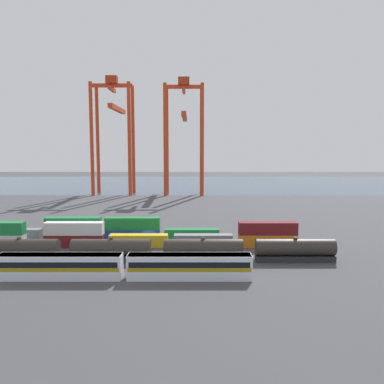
% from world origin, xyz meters
% --- Properties ---
extents(ground_plane, '(420.00, 420.00, 0.00)m').
position_xyz_m(ground_plane, '(0.00, 40.00, 0.00)').
color(ground_plane, '#424247').
extents(harbour_water, '(400.00, 110.00, 0.01)m').
position_xyz_m(harbour_water, '(0.00, 140.97, 0.00)').
color(harbour_water, '#384C60').
rests_on(harbour_water, ground_plane).
extents(passenger_train, '(39.94, 3.14, 3.90)m').
position_xyz_m(passenger_train, '(-1.07, -23.74, 2.14)').
color(passenger_train, silver).
rests_on(passenger_train, ground_plane).
extents(freight_tank_row, '(64.50, 3.00, 4.46)m').
position_xyz_m(freight_tank_row, '(3.20, -14.00, 2.12)').
color(freight_tank_row, '#232326').
rests_on(freight_tank_row, ground_plane).
extents(shipping_container_0, '(6.04, 2.44, 2.60)m').
position_xyz_m(shipping_container_0, '(-28.41, -3.40, 1.30)').
color(shipping_container_0, silver).
rests_on(shipping_container_0, ground_plane).
extents(shipping_container_1, '(6.04, 2.44, 2.60)m').
position_xyz_m(shipping_container_1, '(-28.41, -3.40, 3.90)').
color(shipping_container_1, '#197538').
rests_on(shipping_container_1, shipping_container_0).
extents(shipping_container_2, '(12.10, 2.44, 2.60)m').
position_xyz_m(shipping_container_2, '(-14.98, -3.40, 1.30)').
color(shipping_container_2, maroon).
rests_on(shipping_container_2, ground_plane).
extents(shipping_container_3, '(12.10, 2.44, 2.60)m').
position_xyz_m(shipping_container_3, '(-14.98, -3.40, 3.90)').
color(shipping_container_3, silver).
rests_on(shipping_container_3, shipping_container_2).
extents(shipping_container_4, '(12.10, 2.44, 2.60)m').
position_xyz_m(shipping_container_4, '(-1.56, -3.40, 1.30)').
color(shipping_container_4, gold).
rests_on(shipping_container_4, ground_plane).
extents(shipping_container_5, '(12.10, 2.44, 2.60)m').
position_xyz_m(shipping_container_5, '(11.86, -3.40, 1.30)').
color(shipping_container_5, slate).
rests_on(shipping_container_5, ground_plane).
extents(shipping_container_6, '(12.10, 2.44, 2.60)m').
position_xyz_m(shipping_container_6, '(25.29, -3.40, 1.30)').
color(shipping_container_6, orange).
rests_on(shipping_container_6, ground_plane).
extents(shipping_container_7, '(12.10, 2.44, 2.60)m').
position_xyz_m(shipping_container_7, '(25.29, -3.40, 3.90)').
color(shipping_container_7, maroon).
rests_on(shipping_container_7, shipping_container_6).
extents(shipping_container_8, '(12.10, 2.44, 2.60)m').
position_xyz_m(shipping_container_8, '(-30.03, 2.25, 1.30)').
color(shipping_container_8, slate).
rests_on(shipping_container_8, ground_plane).
extents(shipping_container_9, '(12.10, 2.44, 2.60)m').
position_xyz_m(shipping_container_9, '(-16.85, 2.25, 1.30)').
color(shipping_container_9, maroon).
rests_on(shipping_container_9, ground_plane).
extents(shipping_container_10, '(12.10, 2.44, 2.60)m').
position_xyz_m(shipping_container_10, '(-16.85, 2.25, 3.90)').
color(shipping_container_10, '#197538').
rests_on(shipping_container_10, shipping_container_9).
extents(shipping_container_11, '(12.10, 2.44, 2.60)m').
position_xyz_m(shipping_container_11, '(-3.67, 2.25, 1.30)').
color(shipping_container_11, '#1C4299').
rests_on(shipping_container_11, ground_plane).
extents(shipping_container_12, '(12.10, 2.44, 2.60)m').
position_xyz_m(shipping_container_12, '(-3.67, 2.25, 3.90)').
color(shipping_container_12, '#197538').
rests_on(shipping_container_12, shipping_container_11).
extents(shipping_container_13, '(12.10, 2.44, 2.60)m').
position_xyz_m(shipping_container_13, '(9.51, 2.25, 1.30)').
color(shipping_container_13, '#197538').
rests_on(shipping_container_13, ground_plane).
extents(gantry_crane_west, '(17.58, 35.25, 51.07)m').
position_xyz_m(gantry_crane_west, '(-24.97, 93.29, 30.95)').
color(gantry_crane_west, red).
rests_on(gantry_crane_west, ground_plane).
extents(gantry_crane_central, '(17.21, 39.99, 50.52)m').
position_xyz_m(gantry_crane_central, '(6.02, 93.99, 30.20)').
color(gantry_crane_central, red).
rests_on(gantry_crane_central, ground_plane).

